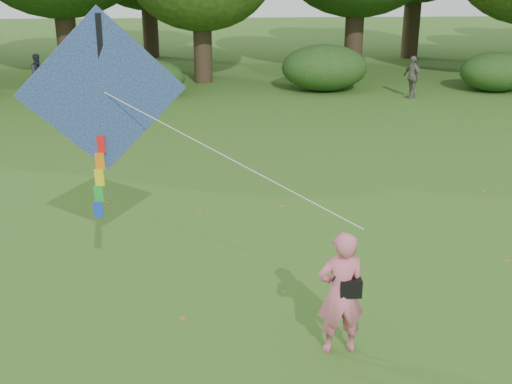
{
  "coord_description": "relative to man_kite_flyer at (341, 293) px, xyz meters",
  "views": [
    {
      "loc": [
        -1.24,
        -8.26,
        5.34
      ],
      "look_at": [
        -0.67,
        2.0,
        1.5
      ],
      "focal_mm": 45.0,
      "sensor_mm": 36.0,
      "label": 1
    }
  ],
  "objects": [
    {
      "name": "man_kite_flyer",
      "position": [
        0.0,
        0.0,
        0.0
      ],
      "size": [
        0.7,
        0.49,
        1.84
      ],
      "primitive_type": "imported",
      "rotation": [
        0.0,
        0.0,
        3.22
      ],
      "color": "#D9667F",
      "rests_on": "ground"
    },
    {
      "name": "crossbody_bag",
      "position": [
        0.12,
        -0.03,
        0.12
      ],
      "size": [
        0.43,
        0.2,
        0.72
      ],
      "color": "black",
      "rests_on": "ground"
    },
    {
      "name": "bystander_left",
      "position": [
        -9.02,
        18.84,
        -0.16
      ],
      "size": [
        0.93,
        0.93,
        1.52
      ],
      "primitive_type": "imported",
      "rotation": [
        0.0,
        0.0,
        0.77
      ],
      "color": "#23272F",
      "rests_on": "ground"
    },
    {
      "name": "shrub_band",
      "position": [
        -1.09,
        18.13,
        -0.07
      ],
      "size": [
        39.15,
        3.22,
        1.88
      ],
      "color": "#264919",
      "rests_on": "ground"
    },
    {
      "name": "ground",
      "position": [
        -0.36,
        0.53,
        -0.92
      ],
      "size": [
        100.0,
        100.0,
        0.0
      ],
      "primitive_type": "plane",
      "color": "#265114",
      "rests_on": "ground"
    },
    {
      "name": "fallen_leaves",
      "position": [
        -0.47,
        2.38,
        -0.92
      ],
      "size": [
        10.17,
        9.07,
        0.01
      ],
      "color": "olive",
      "rests_on": "ground"
    },
    {
      "name": "flying_kite",
      "position": [
        -3.29,
        1.45,
        2.51
      ],
      "size": [
        4.73,
        1.79,
        3.16
      ],
      "color": "#264BA8",
      "rests_on": "ground"
    },
    {
      "name": "bystander_right",
      "position": [
        5.84,
        16.84,
        -0.11
      ],
      "size": [
        0.76,
        1.03,
        1.62
      ],
      "primitive_type": "imported",
      "rotation": [
        0.0,
        0.0,
        -1.14
      ],
      "color": "slate",
      "rests_on": "ground"
    }
  ]
}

